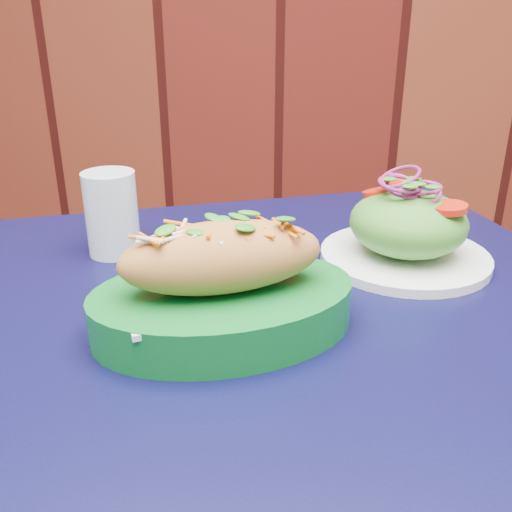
{
  "coord_description": "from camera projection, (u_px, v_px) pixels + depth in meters",
  "views": [
    {
      "loc": [
        0.42,
        1.0,
        1.05
      ],
      "look_at": [
        0.39,
        1.55,
        0.81
      ],
      "focal_mm": 40.0,
      "sensor_mm": 36.0,
      "label": 1
    }
  ],
  "objects": [
    {
      "name": "cafe_table",
      "position": [
        280.0,
        386.0,
        0.64
      ],
      "size": [
        1.0,
        1.0,
        0.75
      ],
      "rotation": [
        0.0,
        0.0,
        0.3
      ],
      "color": "black",
      "rests_on": "ground"
    },
    {
      "name": "salad_plate",
      "position": [
        407.0,
        229.0,
        0.72
      ],
      "size": [
        0.22,
        0.22,
        0.12
      ],
      "rotation": [
        0.0,
        0.0,
        0.12
      ],
      "color": "white",
      "rests_on": "cafe_table"
    },
    {
      "name": "banh_mi_basket",
      "position": [
        223.0,
        288.0,
        0.56
      ],
      "size": [
        0.31,
        0.25,
        0.12
      ],
      "rotation": [
        0.0,
        0.0,
        0.33
      ],
      "color": "#0C6722",
      "rests_on": "cafe_table"
    },
    {
      "name": "water_glass",
      "position": [
        112.0,
        214.0,
        0.74
      ],
      "size": [
        0.07,
        0.07,
        0.11
      ],
      "primitive_type": "cylinder",
      "color": "silver",
      "rests_on": "cafe_table"
    }
  ]
}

